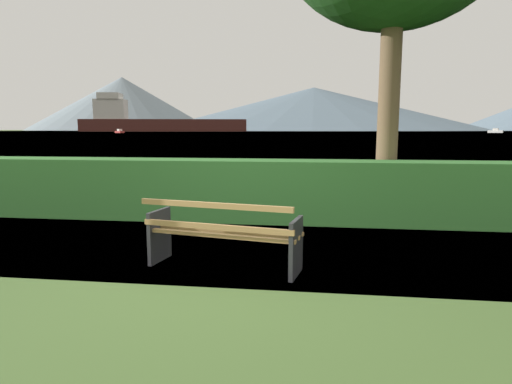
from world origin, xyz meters
TOP-DOWN VIEW (x-y plane):
  - ground_plane at (0.00, 0.00)m, footprint 1400.00×1400.00m
  - water_surface at (0.00, 309.29)m, footprint 620.00×620.00m
  - park_bench at (-0.01, -0.06)m, footprint 1.97×0.92m
  - hedge_row at (0.00, 2.84)m, footprint 12.03×0.84m
  - cargo_ship_large at (-113.37, 292.59)m, footprint 116.80×37.91m
  - fishing_boat_near at (84.29, 208.72)m, footprint 6.38×5.07m
  - sailboat_mid at (-84.43, 178.36)m, footprint 6.52×6.64m
  - distant_hills at (-7.20, 560.90)m, footprint 810.09×416.85m

SIDE VIEW (x-z plane):
  - ground_plane at x=0.00m, z-range 0.00..0.00m
  - water_surface at x=0.00m, z-range 0.00..0.00m
  - park_bench at x=-0.01m, z-range 0.00..0.87m
  - hedge_row at x=0.00m, z-range 0.00..1.13m
  - sailboat_mid at x=-84.43m, z-range -0.27..1.52m
  - fishing_boat_near at x=84.29m, z-range -0.30..1.81m
  - cargo_ship_large at x=-113.37m, z-range -5.86..20.74m
  - distant_hills at x=-7.20m, z-range -6.62..65.43m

